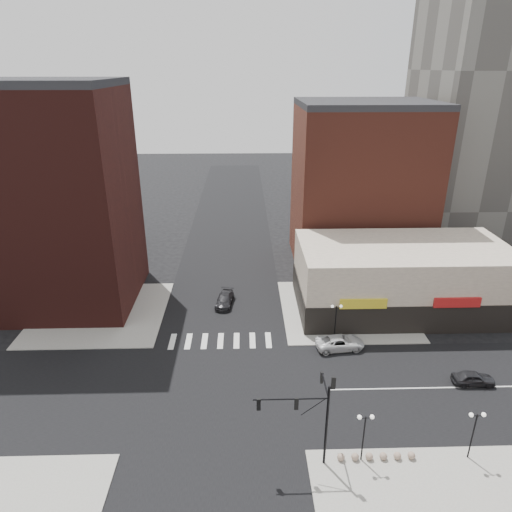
{
  "coord_description": "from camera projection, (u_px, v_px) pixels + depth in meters",
  "views": [
    {
      "loc": [
        2.53,
        -33.05,
        27.07
      ],
      "look_at": [
        3.59,
        5.24,
        11.0
      ],
      "focal_mm": 32.0,
      "sensor_mm": 36.0,
      "label": 1
    }
  ],
  "objects": [
    {
      "name": "ground",
      "position": [
        218.0,
        392.0,
        40.88
      ],
      "size": [
        240.0,
        240.0,
        0.0
      ],
      "primitive_type": "plane",
      "color": "black",
      "rests_on": "ground"
    },
    {
      "name": "road_ew",
      "position": [
        218.0,
        392.0,
        40.87
      ],
      "size": [
        200.0,
        14.0,
        0.02
      ],
      "primitive_type": "cube",
      "color": "black",
      "rests_on": "ground"
    },
    {
      "name": "road_ns",
      "position": [
        218.0,
        392.0,
        40.87
      ],
      "size": [
        14.0,
        200.0,
        0.02
      ],
      "primitive_type": "cube",
      "color": "black",
      "rests_on": "ground"
    },
    {
      "name": "sidewalk_nw",
      "position": [
        101.0,
        313.0,
        53.85
      ],
      "size": [
        15.0,
        15.0,
        0.12
      ],
      "primitive_type": "cube",
      "color": "gray",
      "rests_on": "ground"
    },
    {
      "name": "sidewalk_ne",
      "position": [
        345.0,
        309.0,
        54.59
      ],
      "size": [
        15.0,
        15.0,
        0.12
      ],
      "primitive_type": "cube",
      "color": "gray",
      "rests_on": "ground"
    },
    {
      "name": "building_nw",
      "position": [
        57.0,
        202.0,
        52.61
      ],
      "size": [
        16.0,
        15.0,
        25.0
      ],
      "primitive_type": "cube",
      "color": "#3B1612",
      "rests_on": "ground"
    },
    {
      "name": "building_nw_low",
      "position": [
        16.0,
        216.0,
        69.08
      ],
      "size": [
        20.0,
        18.0,
        12.0
      ],
      "primitive_type": "cube",
      "color": "#3B1612",
      "rests_on": "ground"
    },
    {
      "name": "building_ne_midrise",
      "position": [
        360.0,
        188.0,
        64.3
      ],
      "size": [
        18.0,
        15.0,
        22.0
      ],
      "primitive_type": "cube",
      "color": "maroon",
      "rests_on": "ground"
    },
    {
      "name": "building_ne_row",
      "position": [
        400.0,
        282.0,
        53.96
      ],
      "size": [
        24.2,
        12.2,
        8.0
      ],
      "color": "beige",
      "rests_on": "ground"
    },
    {
      "name": "traffic_signal",
      "position": [
        313.0,
        407.0,
        31.92
      ],
      "size": [
        5.59,
        3.09,
        7.77
      ],
      "color": "black",
      "rests_on": "ground"
    },
    {
      "name": "street_lamp_se_a",
      "position": [
        365.0,
        426.0,
        32.51
      ],
      "size": [
        1.22,
        0.32,
        4.16
      ],
      "color": "black",
      "rests_on": "sidewalk_se"
    },
    {
      "name": "street_lamp_se_b",
      "position": [
        475.0,
        424.0,
        32.71
      ],
      "size": [
        1.22,
        0.32,
        4.16
      ],
      "color": "black",
      "rests_on": "sidewalk_se"
    },
    {
      "name": "street_lamp_ne",
      "position": [
        336.0,
        313.0,
        47.28
      ],
      "size": [
        1.22,
        0.32,
        4.16
      ],
      "color": "black",
      "rests_on": "sidewalk_ne"
    },
    {
      "name": "bollard_row",
      "position": [
        376.0,
        456.0,
        33.66
      ],
      "size": [
        5.8,
        0.55,
        0.55
      ],
      "color": "gray",
      "rests_on": "sidewalk_se"
    },
    {
      "name": "white_suv",
      "position": [
        340.0,
        343.0,
        46.91
      ],
      "size": [
        5.25,
        2.88,
        1.39
      ],
      "primitive_type": "imported",
      "rotation": [
        0.0,
        0.0,
        1.69
      ],
      "color": "silver",
      "rests_on": "ground"
    },
    {
      "name": "dark_sedan_east",
      "position": [
        473.0,
        378.0,
        41.66
      ],
      "size": [
        3.83,
        1.67,
        1.28
      ],
      "primitive_type": "imported",
      "rotation": [
        0.0,
        0.0,
        1.53
      ],
      "color": "black",
      "rests_on": "ground"
    },
    {
      "name": "dark_sedan_north",
      "position": [
        225.0,
        300.0,
        55.56
      ],
      "size": [
        2.48,
        4.8,
        1.33
      ],
      "primitive_type": "imported",
      "rotation": [
        0.0,
        0.0,
        -0.14
      ],
      "color": "black",
      "rests_on": "ground"
    }
  ]
}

